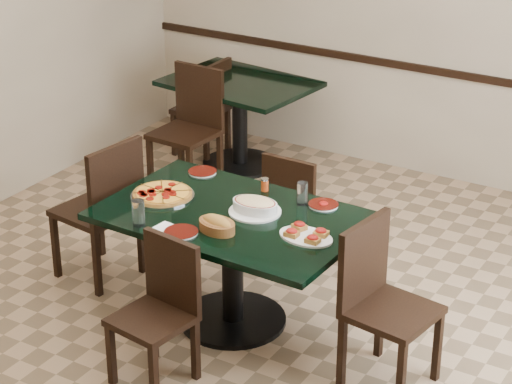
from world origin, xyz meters
The scene contains 21 objects.
floor centered at (0.00, 0.00, 0.00)m, with size 5.50×5.50×0.00m, color #927454.
room_shell centered at (1.02, 1.73, 1.17)m, with size 5.50×5.50×5.50m.
main_table centered at (0.01, -0.06, 0.57)m, with size 1.58×1.04×0.75m.
back_table centered at (-1.27, 2.09, 0.52)m, with size 1.26×0.97×0.75m.
chair_far centered at (-0.01, 0.77, 0.46)m, with size 0.40×0.40×0.84m.
chair_near centered at (-0.02, -0.75, 0.47)m, with size 0.45×0.45×0.84m.
chair_right centered at (1.02, -0.14, 0.54)m, with size 0.51×0.51×0.95m.
chair_left centered at (-0.99, -0.02, 0.56)m, with size 0.52×0.52×0.99m.
back_chair_near centered at (-1.38, 1.55, 0.55)m, with size 0.48×0.48×0.98m.
back_chair_left centered at (-1.63, 2.16, 0.47)m, with size 0.40×0.40×0.85m.
pepperoni_pizza centered at (-0.49, -0.07, 0.77)m, with size 0.40×0.40×0.04m.
lasagna_casserole centered at (0.12, 0.02, 0.80)m, with size 0.32×0.32×0.09m.
bread_basket centered at (0.06, -0.30, 0.79)m, with size 0.27×0.21×0.10m.
bruschetta_platter centered at (0.54, -0.11, 0.77)m, with size 0.35×0.26×0.05m.
side_plate_near centered at (-0.10, -0.43, 0.76)m, with size 0.20×0.20×0.02m.
side_plate_far_r centered at (0.43, 0.32, 0.76)m, with size 0.18×0.18×0.03m.
side_plate_far_l centered at (-0.48, 0.36, 0.76)m, with size 0.19×0.19×0.02m.
napkin_setting centered at (-0.20, -0.44, 0.75)m, with size 0.17×0.17×0.01m.
water_glass_a centered at (0.31, 0.27, 0.82)m, with size 0.07×0.07×0.14m, color silver.
water_glass_b centered at (-0.37, -0.47, 0.83)m, with size 0.07×0.07×0.16m, color silver.
pepper_shaker centered at (0.01, 0.32, 0.79)m, with size 0.05×0.05×0.08m.
Camera 1 is at (2.88, -4.57, 3.34)m, focal length 70.00 mm.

